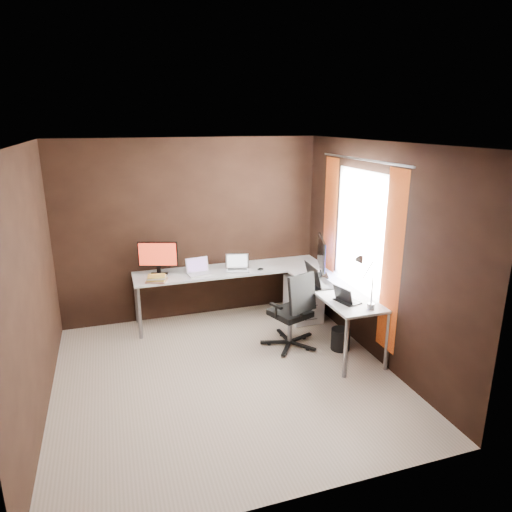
{
  "coord_description": "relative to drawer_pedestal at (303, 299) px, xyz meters",
  "views": [
    {
      "loc": [
        -1.06,
        -4.32,
        2.71
      ],
      "look_at": [
        0.66,
        0.95,
        1.06
      ],
      "focal_mm": 32.0,
      "sensor_mm": 36.0,
      "label": 1
    }
  ],
  "objects": [
    {
      "name": "room",
      "position": [
        -1.09,
        -1.08,
        0.98
      ],
      "size": [
        3.6,
        3.6,
        2.5
      ],
      "color": "beige",
      "rests_on": "ground"
    },
    {
      "name": "desk",
      "position": [
        -0.59,
        -0.11,
        0.38
      ],
      "size": [
        2.65,
        2.25,
        0.73
      ],
      "color": "white",
      "rests_on": "ground"
    },
    {
      "name": "drawer_pedestal",
      "position": [
        0.0,
        0.0,
        0.0
      ],
      "size": [
        0.42,
        0.5,
        0.6
      ],
      "primitive_type": "cube",
      "color": "white",
      "rests_on": "ground"
    },
    {
      "name": "monitor_left",
      "position": [
        -1.93,
        0.41,
        0.68
      ],
      "size": [
        0.5,
        0.22,
        0.45
      ],
      "rotation": [
        0.0,
        0.0,
        -0.31
      ],
      "color": "black",
      "rests_on": "desk"
    },
    {
      "name": "monitor_right",
      "position": [
        0.1,
        -0.31,
        0.72
      ],
      "size": [
        0.25,
        0.61,
        0.52
      ],
      "rotation": [
        0.0,
        0.0,
        1.23
      ],
      "color": "black",
      "rests_on": "desk"
    },
    {
      "name": "laptop_white",
      "position": [
        -1.42,
        0.29,
        0.48
      ],
      "size": [
        0.34,
        0.26,
        0.21
      ],
      "rotation": [
        0.0,
        0.0,
        0.13
      ],
      "color": "white",
      "rests_on": "desk"
    },
    {
      "name": "laptop_silver",
      "position": [
        -0.88,
        0.28,
        0.48
      ],
      "size": [
        0.36,
        0.3,
        0.21
      ],
      "rotation": [
        0.0,
        0.0,
        -0.24
      ],
      "color": "silver",
      "rests_on": "desk"
    },
    {
      "name": "laptop_black_big",
      "position": [
        -0.09,
        -0.61,
        0.49
      ],
      "size": [
        0.31,
        0.43,
        0.27
      ],
      "rotation": [
        0.0,
        0.0,
        1.53
      ],
      "color": "black",
      "rests_on": "desk"
    },
    {
      "name": "laptop_black_small",
      "position": [
        -0.03,
        -1.22,
        0.47
      ],
      "size": [
        0.27,
        0.32,
        0.19
      ],
      "rotation": [
        0.0,
        0.0,
        1.83
      ],
      "color": "black",
      "rests_on": "desk"
    },
    {
      "name": "book_stack",
      "position": [
        -1.99,
        0.15,
        0.47
      ],
      "size": [
        0.3,
        0.27,
        0.08
      ],
      "rotation": [
        0.0,
        0.0,
        -0.25
      ],
      "color": "#A67459",
      "rests_on": "desk"
    },
    {
      "name": "mouse_left",
      "position": [
        -1.93,
        0.2,
        0.45
      ],
      "size": [
        0.09,
        0.07,
        0.03
      ],
      "primitive_type": "ellipsoid",
      "rotation": [
        0.0,
        0.0,
        0.14
      ],
      "color": "black",
      "rests_on": "desk"
    },
    {
      "name": "mouse_corner",
      "position": [
        -0.58,
        0.17,
        0.45
      ],
      "size": [
        0.09,
        0.06,
        0.04
      ],
      "primitive_type": "ellipsoid",
      "rotation": [
        0.0,
        0.0,
        0.06
      ],
      "color": "black",
      "rests_on": "desk"
    },
    {
      "name": "desk_lamp",
      "position": [
        0.08,
        -1.4,
        0.8
      ],
      "size": [
        0.19,
        0.22,
        0.59
      ],
      "rotation": [
        0.0,
        0.0,
        0.01
      ],
      "color": "slate",
      "rests_on": "desk"
    },
    {
      "name": "office_chair",
      "position": [
        -0.47,
        -0.71,
        -0.01
      ],
      "size": [
        0.55,
        0.58,
        0.98
      ],
      "rotation": [
        0.0,
        0.0,
        0.34
      ],
      "color": "black",
      "rests_on": "ground"
    },
    {
      "name": "wastebasket",
      "position": [
        0.07,
        -0.98,
        -0.17
      ],
      "size": [
        0.3,
        0.3,
        0.27
      ],
      "primitive_type": "cylinder",
      "rotation": [
        0.0,
        0.0,
        -0.35
      ],
      "color": "black",
      "rests_on": "ground"
    }
  ]
}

